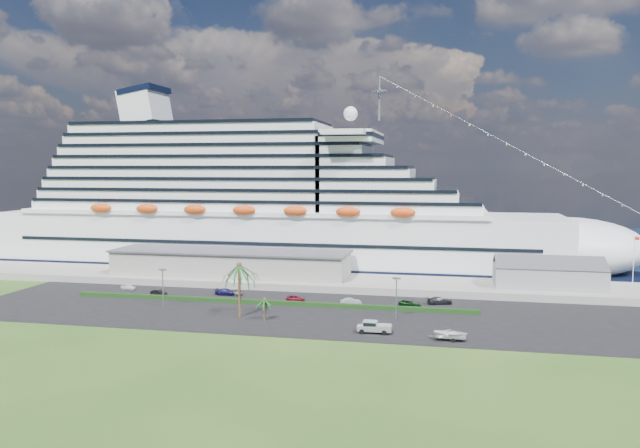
% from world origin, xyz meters
% --- Properties ---
extents(ground, '(420.00, 420.00, 0.00)m').
position_xyz_m(ground, '(0.00, 0.00, 0.00)').
color(ground, '#2A521B').
rests_on(ground, ground).
extents(asphalt_lot, '(140.00, 38.00, 0.12)m').
position_xyz_m(asphalt_lot, '(0.00, 11.00, 0.06)').
color(asphalt_lot, black).
rests_on(asphalt_lot, ground).
extents(wharf, '(240.00, 20.00, 1.80)m').
position_xyz_m(wharf, '(0.00, 40.00, 0.90)').
color(wharf, gray).
rests_on(wharf, ground).
extents(water, '(420.00, 160.00, 0.02)m').
position_xyz_m(water, '(0.00, 130.00, 0.01)').
color(water, '#0B1D32').
rests_on(water, ground).
extents(cruise_ship, '(191.00, 38.00, 54.00)m').
position_xyz_m(cruise_ship, '(-21.53, 64.00, 16.69)').
color(cruise_ship, silver).
rests_on(cruise_ship, ground).
extents(terminal_building, '(61.00, 15.00, 6.30)m').
position_xyz_m(terminal_building, '(-25.00, 40.00, 5.01)').
color(terminal_building, gray).
rests_on(terminal_building, wharf).
extents(port_shed, '(24.00, 12.31, 7.37)m').
position_xyz_m(port_shed, '(52.00, 40.00, 4.40)').
color(port_shed, gray).
rests_on(port_shed, wharf).
extents(flagpole, '(1.08, 0.16, 12.00)m').
position_xyz_m(flagpole, '(70.04, 40.00, 8.27)').
color(flagpole, silver).
rests_on(flagpole, wharf).
extents(hedge, '(88.00, 1.10, 0.90)m').
position_xyz_m(hedge, '(-8.00, 16.00, 0.57)').
color(hedge, black).
rests_on(hedge, asphalt_lot).
extents(lamp_post_left, '(1.60, 0.35, 8.27)m').
position_xyz_m(lamp_post_left, '(-28.00, 8.00, 5.34)').
color(lamp_post_left, gray).
rests_on(lamp_post_left, asphalt_lot).
extents(lamp_post_right, '(1.60, 0.35, 8.27)m').
position_xyz_m(lamp_post_right, '(20.00, 8.00, 5.34)').
color(lamp_post_right, gray).
rests_on(lamp_post_right, asphalt_lot).
extents(palm_tall, '(8.82, 8.82, 11.13)m').
position_xyz_m(palm_tall, '(-10.00, 4.00, 9.20)').
color(palm_tall, '#47301E').
rests_on(palm_tall, ground).
extents(palm_short, '(3.53, 3.53, 4.56)m').
position_xyz_m(palm_short, '(-4.50, 2.50, 3.67)').
color(palm_short, '#47301E').
rests_on(palm_short, ground).
extents(parked_car_0, '(3.66, 1.49, 1.25)m').
position_xyz_m(parked_car_0, '(-44.97, 24.53, 0.74)').
color(parked_car_0, white).
rests_on(parked_car_0, asphalt_lot).
extents(parked_car_1, '(4.08, 2.14, 1.28)m').
position_xyz_m(parked_car_1, '(-34.94, 19.91, 0.76)').
color(parked_car_1, black).
rests_on(parked_car_1, asphalt_lot).
extents(parked_car_2, '(4.96, 3.43, 1.26)m').
position_xyz_m(parked_car_2, '(-18.37, 23.82, 0.75)').
color(parked_car_2, gray).
rests_on(parked_car_2, asphalt_lot).
extents(parked_car_3, '(5.09, 2.12, 1.47)m').
position_xyz_m(parked_car_3, '(-20.04, 23.40, 0.85)').
color(parked_car_3, '#151447').
rests_on(parked_car_3, asphalt_lot).
extents(parked_car_4, '(4.26, 2.05, 1.40)m').
position_xyz_m(parked_car_4, '(-2.82, 20.00, 0.82)').
color(parked_car_4, maroon).
rests_on(parked_car_4, asphalt_lot).
extents(parked_car_5, '(4.61, 3.10, 1.44)m').
position_xyz_m(parked_car_5, '(9.49, 19.19, 0.84)').
color(parked_car_5, '#B6B9BE').
rests_on(parked_car_5, asphalt_lot).
extents(parked_car_6, '(5.03, 2.93, 1.32)m').
position_xyz_m(parked_car_6, '(21.82, 20.27, 0.78)').
color(parked_car_6, black).
rests_on(parked_car_6, asphalt_lot).
extents(parked_car_7, '(5.76, 3.88, 1.55)m').
position_xyz_m(parked_car_7, '(27.87, 23.88, 0.89)').
color(parked_car_7, black).
rests_on(parked_car_7, asphalt_lot).
extents(pickup_truck, '(6.10, 2.44, 2.14)m').
position_xyz_m(pickup_truck, '(16.98, -2.16, 1.30)').
color(pickup_truck, black).
rests_on(pickup_truck, asphalt_lot).
extents(boat_trailer, '(6.40, 4.13, 1.84)m').
position_xyz_m(boat_trailer, '(30.19, -4.25, 1.34)').
color(boat_trailer, gray).
rests_on(boat_trailer, asphalt_lot).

